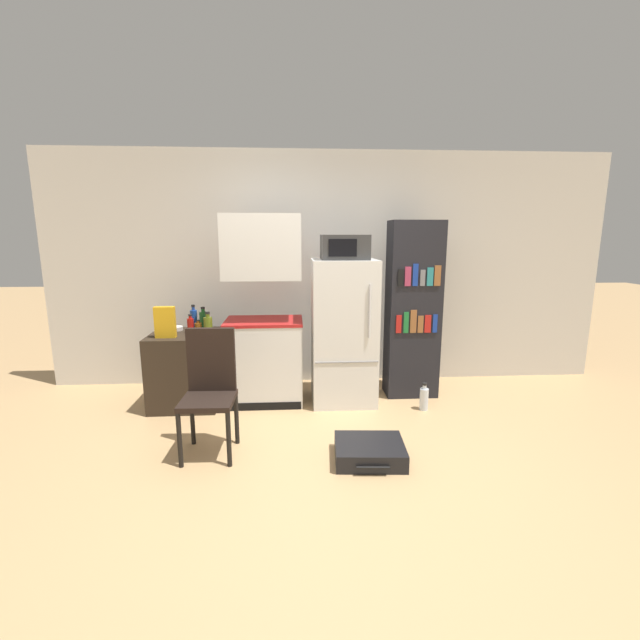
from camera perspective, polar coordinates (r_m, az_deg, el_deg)
The scene contains 17 objects.
ground_plane at distance 3.43m, azimuth 0.82°, elevation -18.76°, with size 24.00×24.00×0.00m, color tan.
wall_back at distance 4.99m, azimuth 1.39°, elevation 6.72°, with size 6.40×0.10×2.64m.
side_table at distance 4.59m, azimuth -17.43°, elevation -6.27°, with size 0.66×0.62×0.75m.
kitchen_hutch at distance 4.38m, azimuth -7.50°, elevation 0.17°, with size 0.78×0.54×1.91m.
refrigerator at distance 4.40m, azimuth 3.15°, elevation -1.57°, with size 0.65×0.62×1.48m.
microwave at distance 4.29m, azimuth 3.27°, elevation 9.68°, with size 0.46×0.43×0.24m.
bookshelf at distance 4.64m, azimuth 12.28°, elevation 1.29°, with size 0.54×0.34×1.86m.
bottle_green_tall at distance 4.58m, azimuth -15.28°, elevation -0.04°, with size 0.08×0.08×0.24m.
bottle_ketchup_red at distance 4.45m, azimuth -16.87°, elevation -0.70°, with size 0.06×0.06×0.19m.
bottle_amber_beer at distance 4.43m, azimuth -15.91°, elevation -1.02°, with size 0.07×0.07×0.14m.
bottle_blue_soda at distance 4.63m, azimuth -16.48°, elevation 0.12°, with size 0.07×0.07×0.26m.
bottle_olive_oil at distance 4.27m, azimuth -14.68°, elevation -0.79°, with size 0.08×0.08×0.24m.
bowl at distance 4.66m, azimuth -18.65°, elevation -1.07°, with size 0.14×0.14×0.04m.
cereal_box at distance 4.34m, azimuth -19.96°, elevation -0.28°, with size 0.19×0.07×0.30m.
chair at distance 3.53m, azimuth -14.45°, elevation -7.98°, with size 0.41×0.42×0.99m.
suitcase_large_flat at distance 3.48m, azimuth 6.61°, elevation -16.99°, with size 0.56×0.49×0.14m.
water_bottle_front at distance 4.44m, azimuth 13.69°, elevation -10.13°, with size 0.09×0.09×0.28m.
Camera 1 is at (-0.23, -2.96, 1.71)m, focal length 24.00 mm.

